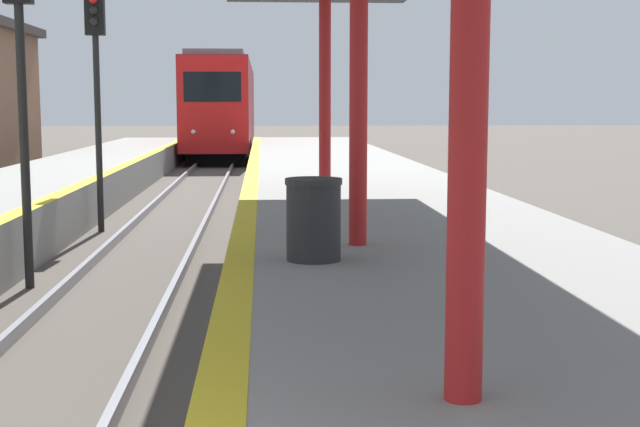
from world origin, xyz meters
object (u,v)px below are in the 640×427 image
Objects in this scene: train at (225,107)px; signal_far at (96,63)px; trash_bin at (314,219)px; signal_mid at (20,44)px.

train is 4.82× the size of signal_far.
signal_far is at bearing 113.11° from trash_bin.
train is 28.23m from signal_far.
train is 33.57m from signal_mid.
train is at bearing 87.86° from signal_mid.
signal_far is 5.65× the size of trash_bin.
signal_far is at bearing 89.95° from signal_mid.
signal_mid and signal_far have the same top height.
train is 4.82× the size of signal_mid.
signal_mid reaches higher than train.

